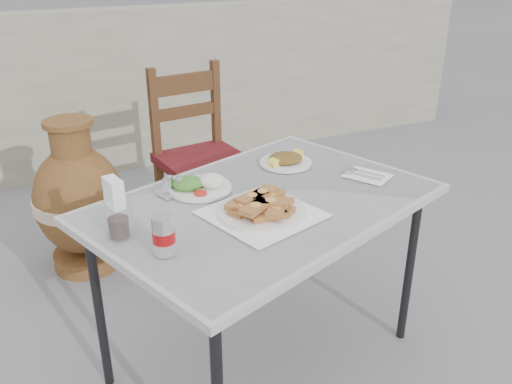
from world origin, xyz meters
name	(u,v)px	position (x,y,z in m)	size (l,w,h in m)	color
ground	(285,352)	(0.00, 0.00, 0.00)	(80.00, 80.00, 0.00)	#606062
cafe_table	(264,211)	(-0.10, 0.01, 0.71)	(1.46, 1.21, 0.76)	black
pide_plate	(262,206)	(-0.16, -0.10, 0.79)	(0.44, 0.44, 0.07)	white
salad_rice_plate	(199,185)	(-0.29, 0.19, 0.78)	(0.24, 0.24, 0.06)	white
salad_chopped_plate	(286,160)	(0.14, 0.28, 0.78)	(0.22, 0.22, 0.05)	white
soda_can	(164,235)	(-0.55, -0.21, 0.82)	(0.07, 0.07, 0.13)	silver
cola_glass	(118,223)	(-0.65, -0.04, 0.81)	(0.08, 0.08, 0.11)	white
napkin_holder	(114,193)	(-0.61, 0.18, 0.81)	(0.07, 0.10, 0.11)	white
condiment_caddy	(172,188)	(-0.40, 0.20, 0.78)	(0.12, 0.11, 0.07)	silver
cutlery_napkin	(364,175)	(0.37, 0.03, 0.76)	(0.20, 0.22, 0.01)	white
chair	(200,156)	(0.03, 1.10, 0.53)	(0.51, 0.51, 1.02)	#3E2211
terracotta_urn	(80,201)	(-0.65, 1.10, 0.39)	(0.48, 0.48, 0.83)	brown
back_wall	(133,89)	(0.00, 2.50, 0.60)	(6.00, 0.25, 1.20)	#A29D87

